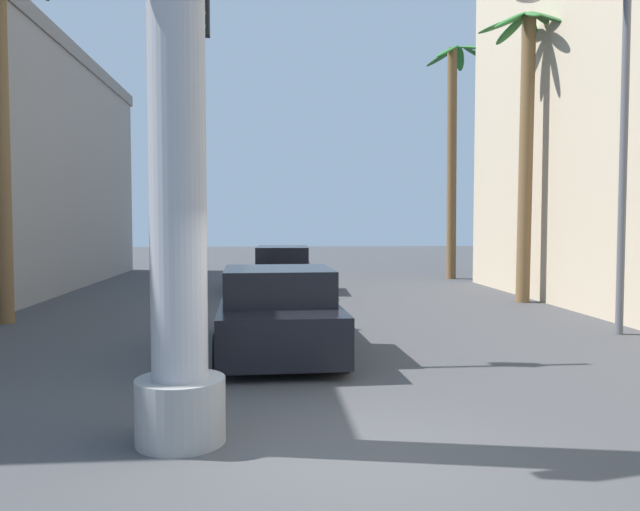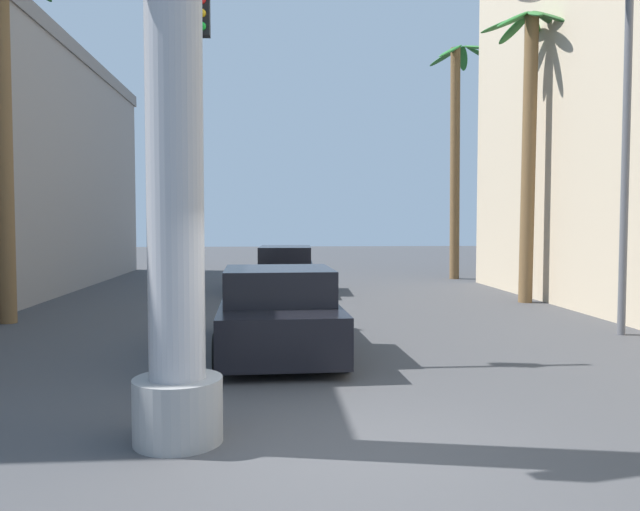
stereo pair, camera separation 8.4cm
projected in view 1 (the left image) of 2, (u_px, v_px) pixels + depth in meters
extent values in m
plane|color=#424244|center=(301.00, 314.00, 16.21)|extent=(91.85, 91.85, 0.00)
cylinder|color=#9E9EA3|center=(176.00, 32.00, 6.50)|extent=(0.60, 0.60, 8.72)
cylinder|color=gray|center=(181.00, 410.00, 6.71)|extent=(0.96, 0.96, 0.70)
cylinder|color=#59595E|center=(623.00, 164.00, 13.04)|extent=(0.16, 0.16, 7.20)
cube|color=black|center=(202.00, 15.00, 10.73)|extent=(0.24, 0.24, 0.70)
sphere|color=red|center=(201.00, 0.00, 10.59)|extent=(0.14, 0.14, 0.14)
sphere|color=yellow|center=(202.00, 13.00, 10.60)|extent=(0.14, 0.14, 0.14)
sphere|color=green|center=(202.00, 26.00, 10.61)|extent=(0.14, 0.14, 0.14)
cylinder|color=black|center=(227.00, 320.00, 13.13)|extent=(0.24, 0.65, 0.64)
cylinder|color=black|center=(319.00, 318.00, 13.36)|extent=(0.24, 0.65, 0.64)
cylinder|color=black|center=(220.00, 354.00, 9.71)|extent=(0.24, 0.65, 0.64)
cylinder|color=black|center=(343.00, 351.00, 9.94)|extent=(0.24, 0.65, 0.64)
cube|color=black|center=(277.00, 321.00, 11.52)|extent=(2.20, 4.98, 0.80)
cube|color=black|center=(278.00, 285.00, 11.12)|extent=(1.94, 2.12, 0.60)
cylinder|color=black|center=(260.00, 278.00, 22.97)|extent=(0.25, 0.65, 0.64)
cylinder|color=black|center=(308.00, 278.00, 23.04)|extent=(0.25, 0.65, 0.64)
cylinder|color=black|center=(254.00, 287.00, 19.71)|extent=(0.25, 0.65, 0.64)
cylinder|color=black|center=(310.00, 287.00, 19.78)|extent=(0.25, 0.65, 0.64)
cube|color=black|center=(283.00, 275.00, 21.36)|extent=(2.09, 4.75, 0.80)
cube|color=black|center=(283.00, 255.00, 21.32)|extent=(1.84, 2.65, 0.60)
cylinder|color=brown|center=(526.00, 161.00, 18.37)|extent=(0.46, 0.42, 8.38)
ellipsoid|color=#32622D|center=(552.00, 25.00, 18.19)|extent=(1.34, 0.48, 0.81)
ellipsoid|color=#30772D|center=(531.00, 29.00, 18.83)|extent=(1.04, 1.37, 0.63)
ellipsoid|color=#2C732D|center=(511.00, 30.00, 18.85)|extent=(0.76, 1.42, 0.66)
ellipsoid|color=#2E6A2D|center=(502.00, 24.00, 18.45)|extent=(1.43, 0.95, 0.52)
ellipsoid|color=#29732D|center=(511.00, 20.00, 17.80)|extent=(1.36, 0.94, 0.75)
ellipsoid|color=#2D6B2D|center=(533.00, 14.00, 17.47)|extent=(0.63, 1.44, 0.62)
ellipsoid|color=#31622D|center=(550.00, 18.00, 17.64)|extent=(1.07, 1.29, 0.78)
cylinder|color=brown|center=(452.00, 165.00, 25.86)|extent=(0.60, 0.87, 9.50)
ellipsoid|color=#26672D|center=(478.00, 55.00, 25.60)|extent=(1.45, 0.39, 0.81)
ellipsoid|color=#22702D|center=(460.00, 59.00, 26.30)|extent=(0.82, 1.49, 0.78)
ellipsoid|color=#28622D|center=(442.00, 57.00, 26.01)|extent=(1.34, 1.26, 0.70)
ellipsoid|color=#28752D|center=(447.00, 51.00, 25.05)|extent=(1.39, 1.12, 0.80)
ellipsoid|color=#2C792D|center=(473.00, 48.00, 24.89)|extent=(1.03, 1.52, 0.53)
cylinder|color=brown|center=(1.00, 144.00, 14.44)|extent=(0.39, 0.40, 8.37)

